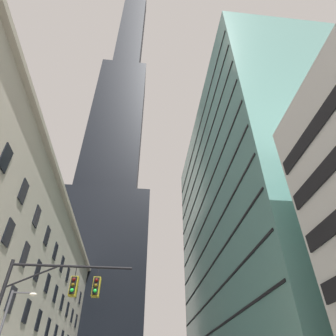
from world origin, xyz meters
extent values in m
cube|color=#B2A893|center=(-10.75, 30.34, 23.70)|extent=(0.70, 72.67, 0.60)
cube|color=black|center=(-10.95, 18.00, 8.20)|extent=(0.14, 1.40, 2.20)
cube|color=black|center=(-10.95, 23.00, 8.20)|extent=(0.14, 1.40, 2.20)
cube|color=black|center=(-10.95, 28.00, 8.20)|extent=(0.14, 1.40, 2.20)
cube|color=black|center=(-10.95, 33.00, 8.20)|extent=(0.14, 1.40, 2.20)
cube|color=black|center=(-10.95, 38.00, 8.20)|extent=(0.14, 1.40, 2.20)
cube|color=black|center=(-10.95, 13.00, 12.40)|extent=(0.14, 1.40, 2.20)
cube|color=black|center=(-10.95, 18.00, 12.40)|extent=(0.14, 1.40, 2.20)
cube|color=black|center=(-10.95, 23.00, 12.40)|extent=(0.14, 1.40, 2.20)
cube|color=black|center=(-10.95, 28.00, 12.40)|extent=(0.14, 1.40, 2.20)
cube|color=black|center=(-10.95, 33.00, 12.40)|extent=(0.14, 1.40, 2.20)
cube|color=black|center=(-10.95, 38.00, 12.40)|extent=(0.14, 1.40, 2.20)
cube|color=black|center=(-10.95, 43.00, 12.40)|extent=(0.14, 1.40, 2.20)
cube|color=black|center=(-10.95, 48.00, 12.40)|extent=(0.14, 1.40, 2.20)
cube|color=black|center=(-10.95, 53.00, 12.40)|extent=(0.14, 1.40, 2.20)
cube|color=black|center=(-10.95, 8.00, 16.60)|extent=(0.14, 1.40, 2.20)
cube|color=black|center=(-10.95, 13.00, 16.60)|extent=(0.14, 1.40, 2.20)
cube|color=black|center=(-10.95, 18.00, 16.60)|extent=(0.14, 1.40, 2.20)
cube|color=black|center=(-10.95, 23.00, 16.60)|extent=(0.14, 1.40, 2.20)
cube|color=black|center=(-10.95, 28.00, 16.60)|extent=(0.14, 1.40, 2.20)
cube|color=black|center=(-10.95, 33.00, 16.60)|extent=(0.14, 1.40, 2.20)
cube|color=black|center=(-10.95, 38.00, 16.60)|extent=(0.14, 1.40, 2.20)
cube|color=black|center=(-10.95, 43.00, 16.60)|extent=(0.14, 1.40, 2.20)
cube|color=black|center=(-10.95, 48.00, 16.60)|extent=(0.14, 1.40, 2.20)
cube|color=black|center=(-10.95, 53.00, 16.60)|extent=(0.14, 1.40, 2.20)
cube|color=black|center=(-10.95, 70.71, 23.45)|extent=(26.76, 26.76, 46.89)
cube|color=black|center=(-10.95, 70.71, 81.00)|extent=(18.73, 18.73, 68.21)
cube|color=black|center=(-10.95, 70.71, 157.73)|extent=(12.04, 12.04, 85.26)
cube|color=black|center=(10.95, -1.27, 15.00)|extent=(0.16, 12.66, 1.10)
cube|color=slate|center=(20.36, 31.47, 24.69)|extent=(18.72, 45.65, 49.37)
cube|color=black|center=(10.96, 31.47, 8.00)|extent=(0.12, 44.65, 0.24)
cube|color=black|center=(10.96, 31.47, 12.00)|extent=(0.12, 44.65, 0.24)
cube|color=black|center=(10.96, 31.47, 16.00)|extent=(0.12, 44.65, 0.24)
cube|color=black|center=(10.96, 31.47, 20.00)|extent=(0.12, 44.65, 0.24)
cube|color=black|center=(10.96, 31.47, 24.00)|extent=(0.12, 44.65, 0.24)
cube|color=black|center=(10.96, 31.47, 28.00)|extent=(0.12, 44.65, 0.24)
cube|color=black|center=(10.96, 31.47, 32.00)|extent=(0.12, 44.65, 0.24)
cube|color=black|center=(10.96, 31.47, 36.00)|extent=(0.12, 44.65, 0.24)
cube|color=black|center=(10.96, 31.47, 40.00)|extent=(0.12, 44.65, 0.24)
cube|color=black|center=(10.96, 31.47, 44.00)|extent=(0.12, 44.65, 0.24)
cylinder|color=black|center=(-3.43, 5.68, 7.29)|extent=(6.73, 0.14, 0.14)
cylinder|color=black|center=(-5.45, 5.68, 6.69)|extent=(2.77, 0.10, 1.41)
cylinder|color=black|center=(-3.20, 5.68, 6.99)|extent=(0.04, 0.04, 0.60)
cube|color=black|center=(-3.20, 5.68, 6.24)|extent=(0.30, 0.30, 0.90)
cube|color=olive|center=(-3.20, 5.85, 6.24)|extent=(0.40, 0.40, 1.04)
sphere|color=#450808|center=(-3.20, 5.52, 6.52)|extent=(0.20, 0.20, 0.20)
sphere|color=#4B3A08|center=(-3.20, 5.52, 6.24)|extent=(0.20, 0.20, 0.20)
sphere|color=green|center=(-3.20, 5.52, 5.96)|extent=(0.20, 0.20, 0.20)
cylinder|color=black|center=(-1.97, 5.68, 6.99)|extent=(0.04, 0.04, 0.60)
cube|color=black|center=(-1.97, 5.68, 6.24)|extent=(0.30, 0.30, 0.90)
cube|color=olive|center=(-1.97, 5.85, 6.24)|extent=(0.40, 0.40, 1.04)
sphere|color=#450808|center=(-1.97, 5.52, 6.52)|extent=(0.20, 0.20, 0.20)
sphere|color=#4B3A08|center=(-1.97, 5.52, 6.24)|extent=(0.20, 0.20, 0.20)
sphere|color=green|center=(-1.97, 5.52, 5.96)|extent=(0.20, 0.20, 0.20)
cylinder|color=#47474C|center=(-8.10, 12.37, 7.43)|extent=(1.53, 0.10, 0.10)
ellipsoid|color=#EFE5C6|center=(-7.34, 12.37, 7.33)|extent=(0.56, 0.32, 0.24)
camera|label=1|loc=(0.23, -11.33, 1.67)|focal=30.91mm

